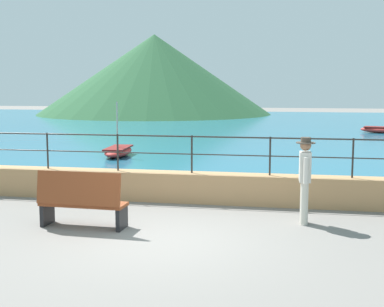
# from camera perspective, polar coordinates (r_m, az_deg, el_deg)

# --- Properties ---
(ground_plane) EXTENTS (120.00, 120.00, 0.00)m
(ground_plane) POSITION_cam_1_polar(r_m,az_deg,el_deg) (9.49, -3.66, -9.45)
(ground_plane) COLOR slate
(promenade_wall) EXTENTS (20.00, 0.56, 0.70)m
(promenade_wall) POSITION_cam_1_polar(r_m,az_deg,el_deg) (12.44, -0.02, -3.73)
(promenade_wall) COLOR tan
(promenade_wall) RESTS_ON ground
(railing) EXTENTS (18.44, 0.04, 0.90)m
(railing) POSITION_cam_1_polar(r_m,az_deg,el_deg) (12.29, -0.02, 0.73)
(railing) COLOR #282623
(railing) RESTS_ON promenade_wall
(lake_water) EXTENTS (64.00, 44.32, 0.06)m
(lake_water) POSITION_cam_1_polar(r_m,az_deg,el_deg) (34.81, 6.92, 2.83)
(lake_water) COLOR #236B89
(lake_water) RESTS_ON ground
(hill_main) EXTENTS (23.18, 23.18, 7.86)m
(hill_main) POSITION_cam_1_polar(r_m,az_deg,el_deg) (52.12, -4.13, 8.63)
(hill_main) COLOR #285633
(hill_main) RESTS_ON ground
(bench_main) EXTENTS (1.72, 0.62, 1.13)m
(bench_main) POSITION_cam_1_polar(r_m,az_deg,el_deg) (10.32, -12.06, -5.01)
(bench_main) COLOR brown
(bench_main) RESTS_ON ground
(person_walking) EXTENTS (0.38, 0.57, 1.75)m
(person_walking) POSITION_cam_1_polar(r_m,az_deg,el_deg) (10.58, 12.29, -2.41)
(person_walking) COLOR beige
(person_walking) RESTS_ON ground
(boat_0) EXTENTS (2.46, 1.55, 0.36)m
(boat_0) POSITION_cam_1_polar(r_m,az_deg,el_deg) (32.25, 20.02, 2.48)
(boat_0) COLOR red
(boat_0) RESTS_ON lake_water
(boat_2) EXTENTS (1.06, 2.36, 2.12)m
(boat_2) POSITION_cam_1_polar(r_m,az_deg,el_deg) (20.30, -8.09, 0.27)
(boat_2) COLOR red
(boat_2) RESTS_ON lake_water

